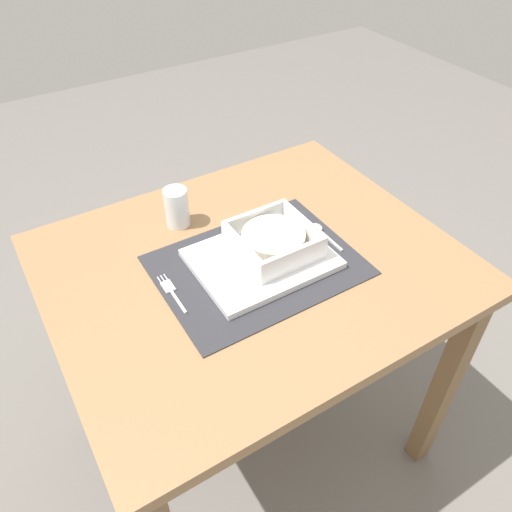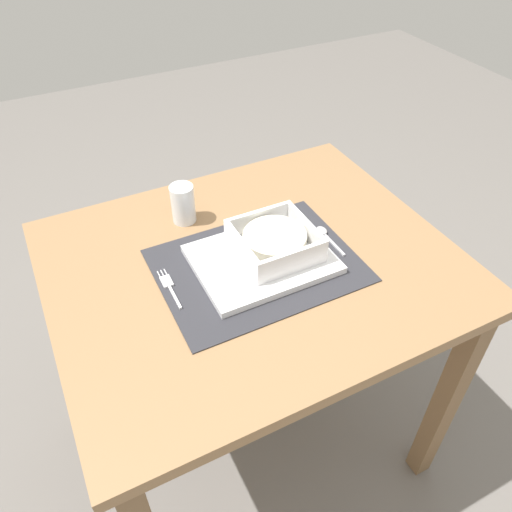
{
  "view_description": "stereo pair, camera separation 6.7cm",
  "coord_description": "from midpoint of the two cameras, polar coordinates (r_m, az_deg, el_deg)",
  "views": [
    {
      "loc": [
        -0.43,
        -0.72,
        1.5
      ],
      "look_at": [
        -0.0,
        -0.02,
        0.77
      ],
      "focal_mm": 35.14,
      "sensor_mm": 36.0,
      "label": 1
    },
    {
      "loc": [
        -0.37,
        -0.75,
        1.5
      ],
      "look_at": [
        -0.0,
        -0.02,
        0.77
      ],
      "focal_mm": 35.14,
      "sensor_mm": 36.0,
      "label": 2
    }
  ],
  "objects": [
    {
      "name": "drinking_glass",
      "position": [
        1.22,
        -6.73,
        5.71
      ],
      "size": [
        0.06,
        0.06,
        0.1
      ],
      "color": "white",
      "rests_on": "dining_table"
    },
    {
      "name": "butter_knife",
      "position": [
        1.17,
        9.06,
        1.38
      ],
      "size": [
        0.01,
        0.13,
        0.01
      ],
      "rotation": [
        0.0,
        0.0,
        -0.03
      ],
      "color": "black",
      "rests_on": "placemat"
    },
    {
      "name": "placemat",
      "position": [
        1.11,
        1.74,
        -1.15
      ],
      "size": [
        0.43,
        0.33,
        0.0
      ],
      "primitive_type": "cube",
      "color": "#2D2D33",
      "rests_on": "dining_table"
    },
    {
      "name": "spoon",
      "position": [
        1.2,
        9.37,
        2.49
      ],
      "size": [
        0.02,
        0.11,
        0.01
      ],
      "rotation": [
        0.0,
        0.0,
        0.07
      ],
      "color": "silver",
      "rests_on": "placemat"
    },
    {
      "name": "dining_table",
      "position": [
        1.2,
        1.3,
        -4.52
      ],
      "size": [
        0.89,
        0.75,
        0.74
      ],
      "color": "#936D47",
      "rests_on": "ground"
    },
    {
      "name": "ground_plane",
      "position": [
        1.71,
        0.97,
        -19.35
      ],
      "size": [
        6.0,
        6.0,
        0.0
      ],
      "primitive_type": "plane",
      "color": "slate"
    },
    {
      "name": "fork",
      "position": [
        1.07,
        -8.12,
        -3.41
      ],
      "size": [
        0.02,
        0.13,
        0.0
      ],
      "rotation": [
        0.0,
        0.0,
        0.06
      ],
      "color": "silver",
      "rests_on": "placemat"
    },
    {
      "name": "porridge_bowl",
      "position": [
        1.11,
        3.87,
        1.54
      ],
      "size": [
        0.17,
        0.17,
        0.06
      ],
      "color": "white",
      "rests_on": "serving_plate"
    },
    {
      "name": "serving_plate",
      "position": [
        1.11,
        2.41,
        -0.4
      ],
      "size": [
        0.3,
        0.23,
        0.02
      ],
      "primitive_type": "cube",
      "color": "white",
      "rests_on": "placemat"
    }
  ]
}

